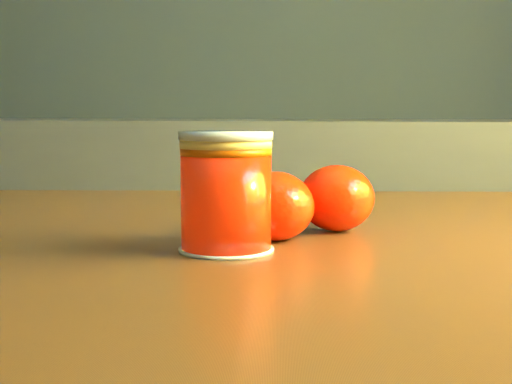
# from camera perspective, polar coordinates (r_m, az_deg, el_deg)

# --- Properties ---
(kitchen_counter) EXTENTS (3.15, 0.60, 0.90)m
(kitchen_counter) POSITION_cam_1_polar(r_m,az_deg,el_deg) (2.27, -14.37, -5.81)
(kitchen_counter) COLOR #56565C
(kitchen_counter) RESTS_ON ground
(table) EXTENTS (1.17, 0.90, 0.81)m
(table) POSITION_cam_1_polar(r_m,az_deg,el_deg) (0.67, 8.85, -12.35)
(table) COLOR brown
(table) RESTS_ON ground
(juice_glass) EXTENTS (0.08, 0.08, 0.10)m
(juice_glass) POSITION_cam_1_polar(r_m,az_deg,el_deg) (0.57, -2.41, -0.04)
(juice_glass) COLOR #FF2205
(juice_glass) RESTS_ON table
(orange_front) EXTENTS (0.08, 0.08, 0.06)m
(orange_front) POSITION_cam_1_polar(r_m,az_deg,el_deg) (0.68, 1.62, -0.71)
(orange_front) COLOR #FF2705
(orange_front) RESTS_ON table
(orange_back) EXTENTS (0.09, 0.09, 0.06)m
(orange_back) POSITION_cam_1_polar(r_m,az_deg,el_deg) (0.68, 6.47, -0.48)
(orange_back) COLOR #FF2705
(orange_back) RESTS_ON table
(orange_extra) EXTENTS (0.09, 0.09, 0.06)m
(orange_extra) POSITION_cam_1_polar(r_m,az_deg,el_deg) (0.62, 1.59, -1.17)
(orange_extra) COLOR #FF2705
(orange_extra) RESTS_ON table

